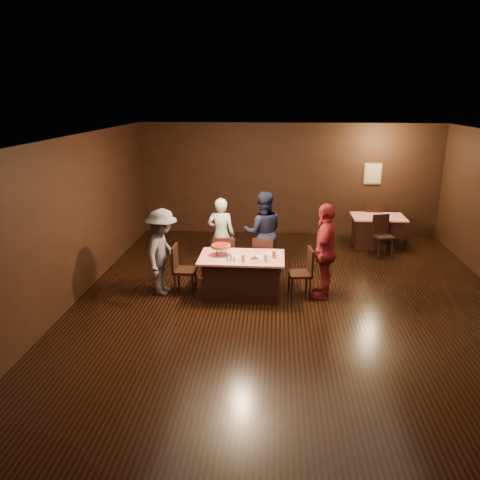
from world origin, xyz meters
name	(u,v)px	position (x,y,z in m)	size (l,w,h in m)	color
room	(296,194)	(0.00, 0.01, 2.14)	(10.00, 10.04, 3.02)	black
main_table	(242,275)	(-0.94, 0.75, 0.39)	(1.60, 1.00, 0.77)	red
back_table	(377,231)	(2.25, 4.07, 0.39)	(1.30, 0.90, 0.77)	red
chair_far_left	(225,257)	(-1.34, 1.50, 0.47)	(0.42, 0.42, 0.95)	black
chair_far_right	(264,258)	(-0.54, 1.50, 0.47)	(0.42, 0.42, 0.95)	black
chair_end_left	(185,269)	(-2.04, 0.75, 0.47)	(0.42, 0.42, 0.95)	black
chair_end_right	(300,273)	(0.16, 0.75, 0.47)	(0.42, 0.42, 0.95)	black
chair_back_near	(383,235)	(2.25, 3.37, 0.47)	(0.42, 0.42, 0.95)	black
chair_back_far	(373,221)	(2.25, 4.67, 0.47)	(0.42, 0.42, 0.95)	black
diner_white_jacket	(221,235)	(-1.49, 2.03, 0.81)	(0.59, 0.39, 1.62)	beige
diner_navy_hoodie	(263,232)	(-0.59, 2.00, 0.89)	(0.86, 0.67, 1.77)	black
diner_grey_knit	(162,252)	(-2.45, 0.70, 0.83)	(1.08, 0.62, 1.67)	#55555A
diner_red_shirt	(325,251)	(0.61, 0.78, 0.91)	(1.07, 0.44, 1.82)	maroon
pizza_stand	(221,246)	(-1.34, 0.80, 0.95)	(0.38, 0.38, 0.22)	black
plate_with_slice	(255,259)	(-0.69, 0.57, 0.80)	(0.25, 0.25, 0.06)	white
plate_empty	(271,254)	(-0.39, 0.90, 0.78)	(0.25, 0.25, 0.01)	white
glass_front_left	(243,258)	(-0.89, 0.45, 0.84)	(0.08, 0.08, 0.14)	silver
glass_front_right	(265,258)	(-0.49, 0.50, 0.84)	(0.08, 0.08, 0.14)	silver
glass_amber	(274,255)	(-0.34, 0.70, 0.84)	(0.08, 0.08, 0.14)	#BF7F26
condiments	(231,259)	(-1.12, 0.47, 0.82)	(0.17, 0.10, 0.09)	silver
napkin_center	(258,257)	(-0.64, 0.75, 0.77)	(0.16, 0.16, 0.01)	white
napkin_left	(234,257)	(-1.09, 0.70, 0.77)	(0.16, 0.16, 0.01)	white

